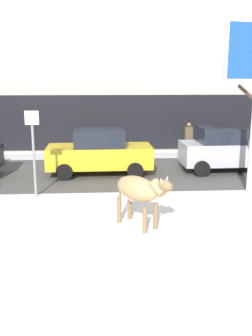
% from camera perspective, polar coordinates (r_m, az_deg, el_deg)
% --- Properties ---
extents(ground_plane, '(120.00, 120.00, 0.00)m').
position_cam_1_polar(ground_plane, '(8.59, 0.51, -12.93)').
color(ground_plane, white).
extents(road_strip, '(60.00, 5.60, 0.01)m').
position_cam_1_polar(road_strip, '(15.71, -1.47, -0.70)').
color(road_strip, '#514F4C').
rests_on(road_strip, ground).
extents(building_facade, '(44.00, 6.10, 13.00)m').
position_cam_1_polar(building_facade, '(22.81, -2.33, 20.02)').
color(building_facade, beige).
rests_on(building_facade, ground).
extents(cow_tan, '(1.51, 1.74, 1.54)m').
position_cam_1_polar(cow_tan, '(9.80, 1.96, -3.34)').
color(cow_tan, tan).
rests_on(cow_tan, ground).
extents(car_yellow_sedan, '(4.23, 2.04, 1.84)m').
position_cam_1_polar(car_yellow_sedan, '(15.35, -4.02, 2.39)').
color(car_yellow_sedan, gold).
rests_on(car_yellow_sedan, ground).
extents(car_silver_hatchback, '(3.53, 1.97, 1.86)m').
position_cam_1_polar(car_silver_hatchback, '(16.34, 14.35, 2.74)').
color(car_silver_hatchback, '#B7BABF').
rests_on(car_silver_hatchback, ground).
extents(pedestrian_near_billboard, '(0.36, 0.24, 1.73)m').
position_cam_1_polar(pedestrian_near_billboard, '(18.80, 9.39, 4.16)').
color(pedestrian_near_billboard, '#282833').
rests_on(pedestrian_near_billboard, ground).
extents(street_sign, '(0.44, 0.08, 2.82)m').
position_cam_1_polar(street_sign, '(12.53, -13.79, 3.12)').
color(street_sign, gray).
rests_on(street_sign, ground).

